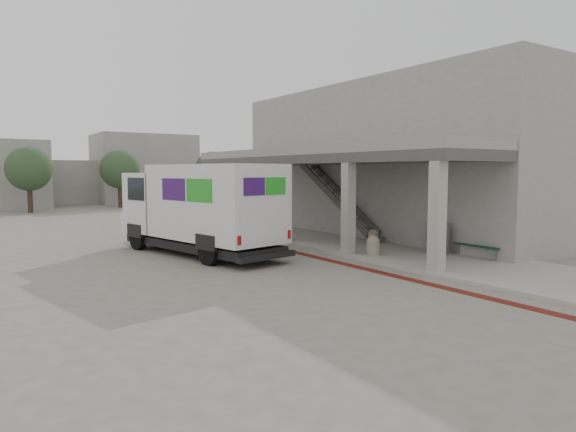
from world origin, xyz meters
TOP-DOWN VIEW (x-y plane):
  - ground at (0.00, 0.00)m, footprint 120.00×120.00m
  - bike_lane_stripe at (1.00, 2.00)m, footprint 0.35×40.00m
  - sidewalk at (4.00, 0.00)m, footprint 4.40×28.00m
  - transit_building at (6.83, 4.50)m, footprint 7.60×17.00m
  - distant_backdrop at (-2.84, 35.89)m, footprint 28.00×10.00m
  - tree_left at (-5.00, 28.00)m, footprint 3.20×3.20m
  - tree_mid at (2.00, 30.00)m, footprint 3.20×3.20m
  - tree_right at (10.00, 29.00)m, footprint 3.20×3.20m
  - fedex_truck at (-2.17, 3.78)m, footprint 3.78×7.95m
  - bench at (5.20, -2.59)m, footprint 0.50×1.78m
  - bollard_near at (2.54, -0.33)m, footprint 0.46×0.46m
  - bollard_far at (4.38, 1.67)m, footprint 0.40×0.40m
  - utility_cabinet at (4.63, -1.35)m, footprint 0.50×0.66m

SIDE VIEW (x-z plane):
  - ground at x=0.00m, z-range 0.00..0.00m
  - bike_lane_stripe at x=1.00m, z-range 0.00..0.01m
  - sidewalk at x=4.00m, z-range 0.00..0.12m
  - bench at x=5.20m, z-range 0.21..0.62m
  - bollard_far at x=4.38m, z-range 0.12..0.72m
  - bollard_near at x=2.54m, z-range 0.12..0.81m
  - utility_cabinet at x=4.63m, z-range 0.12..1.21m
  - fedex_truck at x=-2.17m, z-range 0.11..3.37m
  - distant_backdrop at x=-2.84m, z-range -0.55..5.95m
  - tree_left at x=-5.00m, z-range 0.78..5.58m
  - tree_mid at x=2.00m, z-range 0.78..5.58m
  - tree_right at x=10.00m, z-range 0.78..5.58m
  - transit_building at x=6.83m, z-range -0.10..6.90m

